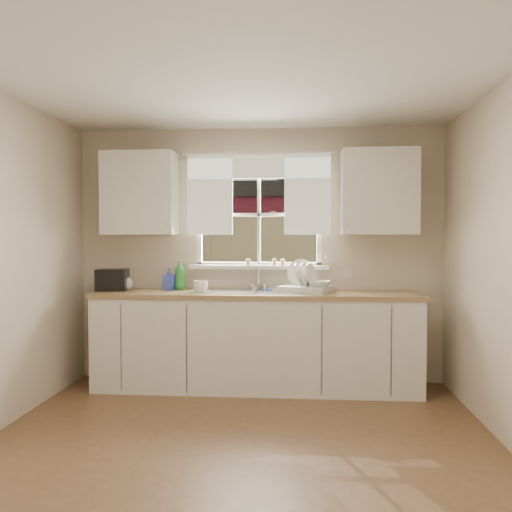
# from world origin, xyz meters

# --- Properties ---
(ground) EXTENTS (4.00, 4.00, 0.00)m
(ground) POSITION_xyz_m (0.00, 0.00, 0.00)
(ground) COLOR brown
(ground) RESTS_ON ground
(room_walls) EXTENTS (3.62, 4.02, 2.50)m
(room_walls) POSITION_xyz_m (0.00, -0.07, 1.24)
(room_walls) COLOR beige
(room_walls) RESTS_ON ground
(ceiling) EXTENTS (3.60, 4.00, 0.02)m
(ceiling) POSITION_xyz_m (0.00, 0.00, 2.50)
(ceiling) COLOR silver
(ceiling) RESTS_ON room_walls
(window) EXTENTS (1.38, 0.16, 1.06)m
(window) POSITION_xyz_m (0.00, 2.00, 1.49)
(window) COLOR white
(window) RESTS_ON room_walls
(curtains) EXTENTS (1.50, 0.03, 0.81)m
(curtains) POSITION_xyz_m (0.00, 1.95, 1.93)
(curtains) COLOR white
(curtains) RESTS_ON room_walls
(base_cabinets) EXTENTS (3.00, 0.62, 0.87)m
(base_cabinets) POSITION_xyz_m (0.00, 1.68, 0.43)
(base_cabinets) COLOR silver
(base_cabinets) RESTS_ON ground
(countertop) EXTENTS (3.04, 0.65, 0.04)m
(countertop) POSITION_xyz_m (0.00, 1.68, 0.89)
(countertop) COLOR #98794C
(countertop) RESTS_ON base_cabinets
(upper_cabinet_left) EXTENTS (0.70, 0.33, 0.80)m
(upper_cabinet_left) POSITION_xyz_m (-1.15, 1.82, 1.85)
(upper_cabinet_left) COLOR silver
(upper_cabinet_left) RESTS_ON room_walls
(upper_cabinet_right) EXTENTS (0.70, 0.33, 0.80)m
(upper_cabinet_right) POSITION_xyz_m (1.15, 1.82, 1.85)
(upper_cabinet_right) COLOR silver
(upper_cabinet_right) RESTS_ON room_walls
(wall_outlet) EXTENTS (0.08, 0.01, 0.12)m
(wall_outlet) POSITION_xyz_m (0.88, 1.99, 1.08)
(wall_outlet) COLOR beige
(wall_outlet) RESTS_ON room_walls
(sill_jars) EXTENTS (0.38, 0.04, 0.06)m
(sill_jars) POSITION_xyz_m (0.10, 1.94, 1.18)
(sill_jars) COLOR brown
(sill_jars) RESTS_ON window
(backyard) EXTENTS (20.00, 10.00, 6.13)m
(backyard) POSITION_xyz_m (0.58, 8.42, 3.46)
(backyard) COLOR #335421
(backyard) RESTS_ON ground
(sink) EXTENTS (0.88, 0.52, 0.40)m
(sink) POSITION_xyz_m (0.00, 1.71, 0.84)
(sink) COLOR #B7B7BC
(sink) RESTS_ON countertop
(dish_rack) EXTENTS (0.54, 0.49, 0.31)m
(dish_rack) POSITION_xyz_m (0.46, 1.69, 0.98)
(dish_rack) COLOR silver
(dish_rack) RESTS_ON countertop
(bowl) EXTENTS (0.22, 0.22, 0.05)m
(bowl) POSITION_xyz_m (0.58, 1.64, 1.00)
(bowl) COLOR white
(bowl) RESTS_ON dish_rack
(soap_bottle_a) EXTENTS (0.11, 0.12, 0.29)m
(soap_bottle_a) POSITION_xyz_m (-0.77, 1.88, 1.05)
(soap_bottle_a) COLOR #2E8E37
(soap_bottle_a) RESTS_ON countertop
(soap_bottle_b) EXTENTS (0.11, 0.11, 0.21)m
(soap_bottle_b) POSITION_xyz_m (-0.87, 1.84, 1.02)
(soap_bottle_b) COLOR blue
(soap_bottle_b) RESTS_ON countertop
(soap_bottle_c) EXTENTS (0.17, 0.17, 0.17)m
(soap_bottle_c) POSITION_xyz_m (-1.29, 1.78, 1.00)
(soap_bottle_c) COLOR #BFBA9D
(soap_bottle_c) RESTS_ON countertop
(saucer) EXTENTS (0.19, 0.19, 0.01)m
(saucer) POSITION_xyz_m (-0.53, 1.61, 0.92)
(saucer) COLOR silver
(saucer) RESTS_ON countertop
(cup) EXTENTS (0.18, 0.18, 0.11)m
(cup) POSITION_xyz_m (-0.51, 1.59, 0.97)
(cup) COLOR white
(cup) RESTS_ON countertop
(black_appliance) EXTENTS (0.31, 0.28, 0.21)m
(black_appliance) POSITION_xyz_m (-1.40, 1.73, 1.01)
(black_appliance) COLOR black
(black_appliance) RESTS_ON countertop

